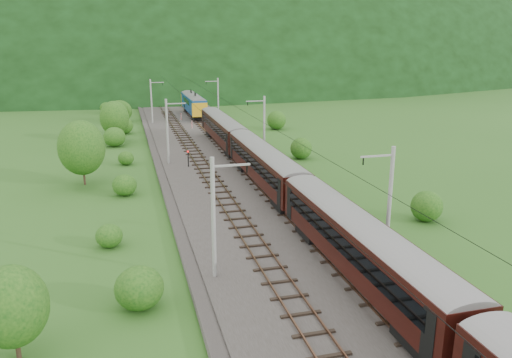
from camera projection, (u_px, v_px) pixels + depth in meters
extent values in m
plane|color=#2A561A|center=(304.00, 269.00, 34.26)|extent=(600.00, 600.00, 0.00)
cube|color=#38332D|center=(264.00, 219.00, 43.52)|extent=(14.00, 220.00, 0.30)
cube|color=brown|center=(229.00, 218.00, 42.66)|extent=(0.08, 220.00, 0.15)
cube|color=brown|center=(246.00, 217.00, 43.01)|extent=(0.08, 220.00, 0.15)
cube|color=black|center=(238.00, 219.00, 42.87)|extent=(2.40, 220.00, 0.12)
cube|color=brown|center=(283.00, 213.00, 43.85)|extent=(0.08, 220.00, 0.15)
cube|color=brown|center=(298.00, 212.00, 44.20)|extent=(0.08, 220.00, 0.15)
cube|color=black|center=(290.00, 214.00, 44.06)|extent=(2.40, 220.00, 0.12)
cylinder|color=gray|center=(213.00, 219.00, 31.56)|extent=(0.28, 0.28, 8.00)
cube|color=gray|center=(231.00, 165.00, 30.94)|extent=(2.40, 0.12, 0.12)
cylinder|color=black|center=(247.00, 169.00, 31.27)|extent=(0.10, 0.10, 0.50)
cylinder|color=gray|center=(167.00, 132.00, 61.34)|extent=(0.28, 0.28, 8.00)
cube|color=gray|center=(176.00, 104.00, 60.72)|extent=(2.40, 0.12, 0.12)
cylinder|color=black|center=(184.00, 106.00, 61.05)|extent=(0.10, 0.10, 0.50)
cylinder|color=gray|center=(151.00, 101.00, 91.12)|extent=(0.28, 0.28, 8.00)
cube|color=gray|center=(157.00, 82.00, 90.49)|extent=(2.40, 0.12, 0.12)
cylinder|color=black|center=(163.00, 84.00, 90.82)|extent=(0.10, 0.10, 0.50)
cylinder|color=gray|center=(143.00, 86.00, 120.89)|extent=(0.28, 0.28, 8.00)
cube|color=gray|center=(148.00, 72.00, 120.27)|extent=(2.40, 0.12, 0.12)
cylinder|color=black|center=(152.00, 73.00, 120.60)|extent=(0.10, 0.10, 0.50)
cylinder|color=gray|center=(138.00, 77.00, 150.67)|extent=(0.28, 0.28, 8.00)
cube|color=gray|center=(142.00, 65.00, 150.05)|extent=(2.40, 0.12, 0.12)
cylinder|color=black|center=(145.00, 66.00, 150.37)|extent=(0.10, 0.10, 0.50)
cylinder|color=gray|center=(390.00, 203.00, 34.63)|extent=(0.28, 0.28, 8.00)
cube|color=gray|center=(377.00, 156.00, 33.42)|extent=(2.40, 0.12, 0.12)
cylinder|color=black|center=(363.00, 161.00, 33.25)|extent=(0.10, 0.10, 0.50)
cylinder|color=gray|center=(264.00, 127.00, 64.41)|extent=(0.28, 0.28, 8.00)
cube|color=gray|center=(255.00, 101.00, 63.19)|extent=(2.40, 0.12, 0.12)
cylinder|color=black|center=(248.00, 104.00, 63.03)|extent=(0.10, 0.10, 0.50)
cylinder|color=gray|center=(218.00, 99.00, 94.18)|extent=(0.28, 0.28, 8.00)
cube|color=gray|center=(211.00, 81.00, 92.97)|extent=(2.40, 0.12, 0.12)
cylinder|color=black|center=(206.00, 83.00, 92.80)|extent=(0.10, 0.10, 0.50)
cylinder|color=gray|center=(194.00, 85.00, 123.96)|extent=(0.28, 0.28, 8.00)
cube|color=gray|center=(189.00, 71.00, 122.74)|extent=(2.40, 0.12, 0.12)
cylinder|color=black|center=(185.00, 72.00, 122.58)|extent=(0.10, 0.10, 0.50)
cylinder|color=gray|center=(180.00, 76.00, 153.73)|extent=(0.28, 0.28, 8.00)
cube|color=gray|center=(175.00, 65.00, 152.52)|extent=(2.40, 0.12, 0.12)
cylinder|color=black|center=(172.00, 66.00, 152.35)|extent=(0.10, 0.10, 0.50)
cylinder|color=black|center=(237.00, 142.00, 41.05)|extent=(0.03, 198.00, 0.03)
cylinder|color=black|center=(292.00, 139.00, 42.24)|extent=(0.03, 198.00, 0.03)
ellipsoid|color=black|center=(142.00, 68.00, 276.19)|extent=(504.00, 360.00, 244.00)
cube|color=black|center=(360.00, 245.00, 31.04)|extent=(2.79, 21.18, 2.89)
cylinder|color=gray|center=(361.00, 226.00, 30.69)|extent=(2.79, 21.07, 2.79)
cube|color=black|center=(339.00, 242.00, 30.59)|extent=(0.05, 18.64, 1.11)
cube|color=black|center=(380.00, 238.00, 31.29)|extent=(0.05, 18.64, 1.11)
cube|color=black|center=(425.00, 338.00, 24.65)|extent=(2.12, 3.08, 0.87)
cube|color=black|center=(315.00, 231.00, 38.44)|extent=(2.12, 3.08, 0.87)
cube|color=black|center=(264.00, 164.00, 51.34)|extent=(2.79, 21.18, 2.89)
cylinder|color=gray|center=(264.00, 151.00, 50.99)|extent=(2.79, 21.07, 2.79)
cube|color=black|center=(251.00, 161.00, 50.90)|extent=(0.05, 18.64, 1.11)
cube|color=black|center=(277.00, 160.00, 51.60)|extent=(0.05, 18.64, 1.11)
cube|color=black|center=(286.00, 203.00, 44.95)|extent=(2.12, 3.08, 0.87)
cube|color=black|center=(247.00, 165.00, 58.75)|extent=(2.12, 3.08, 0.87)
cube|color=black|center=(223.00, 129.00, 71.65)|extent=(2.79, 21.18, 2.89)
cylinder|color=gray|center=(223.00, 120.00, 71.29)|extent=(2.79, 21.07, 2.79)
cube|color=black|center=(213.00, 127.00, 71.20)|extent=(0.05, 18.64, 1.11)
cube|color=black|center=(233.00, 126.00, 71.90)|extent=(0.05, 18.64, 1.11)
cube|color=black|center=(234.00, 152.00, 65.26)|extent=(2.12, 3.08, 0.87)
cube|color=black|center=(214.00, 132.00, 79.05)|extent=(2.12, 3.08, 0.87)
cube|color=navy|center=(193.00, 103.00, 100.01)|extent=(2.79, 17.33, 2.89)
cylinder|color=gray|center=(193.00, 97.00, 99.66)|extent=(2.79, 17.24, 2.79)
cube|color=black|center=(186.00, 102.00, 99.57)|extent=(0.05, 15.25, 1.11)
cube|color=black|center=(200.00, 101.00, 100.27)|extent=(0.05, 15.25, 1.11)
cube|color=black|center=(198.00, 117.00, 94.88)|extent=(2.12, 3.08, 0.87)
cube|color=black|center=(190.00, 109.00, 106.16)|extent=(2.12, 3.08, 0.87)
cube|color=gold|center=(188.00, 99.00, 107.94)|extent=(2.85, 0.50, 2.60)
cube|color=gold|center=(200.00, 110.00, 92.19)|extent=(2.85, 0.50, 2.60)
cube|color=black|center=(191.00, 92.00, 102.27)|extent=(0.08, 1.60, 0.87)
cylinder|color=red|center=(181.00, 117.00, 95.52)|extent=(0.14, 0.14, 1.31)
cylinder|color=red|center=(192.00, 124.00, 86.65)|extent=(0.14, 0.14, 1.34)
cylinder|color=black|center=(188.00, 159.00, 60.46)|extent=(0.13, 0.13, 1.82)
sphere|color=red|center=(188.00, 152.00, 60.20)|extent=(0.22, 0.22, 0.22)
ellipsoid|color=#144412|center=(139.00, 288.00, 29.00)|extent=(2.87, 2.87, 2.58)
ellipsoid|color=#144412|center=(109.00, 236.00, 37.72)|extent=(2.02, 2.02, 1.82)
ellipsoid|color=#144412|center=(124.00, 185.00, 50.18)|extent=(2.44, 2.44, 2.20)
ellipsoid|color=#144412|center=(126.00, 158.00, 62.51)|extent=(1.97, 1.97, 1.77)
ellipsoid|color=#144412|center=(114.00, 137.00, 73.13)|extent=(3.21, 3.21, 2.89)
ellipsoid|color=#144412|center=(124.00, 126.00, 83.01)|extent=(3.07, 3.07, 2.77)
ellipsoid|color=#144412|center=(120.00, 111.00, 94.63)|extent=(4.62, 4.62, 4.16)
ellipsoid|color=#144412|center=(106.00, 108.00, 105.91)|extent=(2.65, 2.65, 2.38)
ellipsoid|color=#144412|center=(130.00, 103.00, 117.48)|extent=(1.94, 1.94, 1.75)
cylinder|color=black|center=(16.00, 334.00, 24.35)|extent=(0.24, 0.24, 2.69)
ellipsoid|color=#144412|center=(12.00, 306.00, 23.93)|extent=(3.45, 3.45, 4.14)
cylinder|color=black|center=(83.00, 168.00, 53.70)|extent=(0.24, 0.24, 3.84)
ellipsoid|color=#144412|center=(81.00, 148.00, 53.11)|extent=(4.94, 4.94, 5.92)
cylinder|color=black|center=(115.00, 131.00, 76.45)|extent=(0.24, 0.24, 3.41)
ellipsoid|color=#144412|center=(114.00, 118.00, 75.92)|extent=(4.39, 4.39, 5.27)
ellipsoid|color=#144412|center=(427.00, 208.00, 43.07)|extent=(2.72, 2.72, 2.45)
ellipsoid|color=#144412|center=(301.00, 149.00, 65.63)|extent=(2.85, 2.85, 2.56)
ellipsoid|color=#144412|center=(276.00, 121.00, 87.05)|extent=(3.30, 3.30, 2.97)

